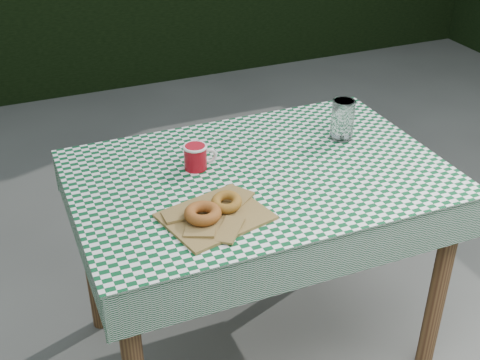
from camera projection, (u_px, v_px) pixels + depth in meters
name	position (u px, v px, depth m)	size (l,w,h in m)	color
table	(258.00, 265.00, 2.19)	(1.17, 0.78, 0.75)	#502E1B
tablecloth	(259.00, 172.00, 2.00)	(1.19, 0.80, 0.01)	#0A4622
paper_bag	(215.00, 216.00, 1.77)	(0.28, 0.22, 0.01)	olive
bagel_front	(203.00, 213.00, 1.73)	(0.11, 0.11, 0.03)	#984A1F
bagel_back	(226.00, 202.00, 1.79)	(0.09, 0.09, 0.03)	#996A1F
coffee_mug	(195.00, 157.00, 1.99)	(0.15, 0.15, 0.08)	#A60A16
drinking_glass	(342.00, 120.00, 2.16)	(0.08, 0.08, 0.14)	silver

